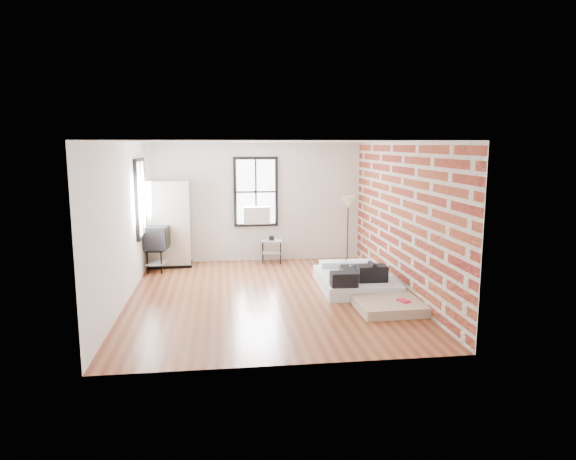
{
  "coord_description": "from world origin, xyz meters",
  "views": [
    {
      "loc": [
        -0.78,
        -9.05,
        2.75
      ],
      "look_at": [
        0.42,
        0.3,
        1.17
      ],
      "focal_mm": 32.0,
      "sensor_mm": 36.0,
      "label": 1
    }
  ],
  "objects": [
    {
      "name": "tv_stand",
      "position": [
        -2.21,
        2.25,
        0.71
      ],
      "size": [
        0.56,
        0.75,
        1.0
      ],
      "rotation": [
        0.0,
        0.0,
        -0.13
      ],
      "color": "black",
      "rests_on": "ground"
    },
    {
      "name": "mattress_main",
      "position": [
        1.74,
        0.33,
        0.16
      ],
      "size": [
        1.42,
        1.9,
        0.6
      ],
      "rotation": [
        0.0,
        0.0,
        -0.02
      ],
      "color": "white",
      "rests_on": "ground"
    },
    {
      "name": "mattress_bare",
      "position": [
        1.92,
        -0.36,
        0.13
      ],
      "size": [
        1.13,
        2.08,
        0.44
      ],
      "rotation": [
        0.0,
        0.0,
        0.02
      ],
      "color": "tan",
      "rests_on": "ground"
    },
    {
      "name": "floor_lamp",
      "position": [
        2.15,
        2.65,
        1.33
      ],
      "size": [
        0.33,
        0.33,
        1.56
      ],
      "color": "black",
      "rests_on": "ground"
    },
    {
      "name": "room_shell",
      "position": [
        0.23,
        0.36,
        1.74
      ],
      "size": [
        5.02,
        6.02,
        2.8
      ],
      "color": "silver",
      "rests_on": "ground"
    },
    {
      "name": "ground",
      "position": [
        0.0,
        0.0,
        0.0
      ],
      "size": [
        6.0,
        6.0,
        0.0
      ],
      "primitive_type": "plane",
      "color": "#612B19",
      "rests_on": "ground"
    },
    {
      "name": "wardrobe",
      "position": [
        -2.0,
        2.65,
        0.97
      ],
      "size": [
        1.0,
        0.6,
        1.95
      ],
      "rotation": [
        0.0,
        0.0,
        0.03
      ],
      "color": "black",
      "rests_on": "ground"
    },
    {
      "name": "side_table",
      "position": [
        0.34,
        2.72,
        0.42
      ],
      "size": [
        0.52,
        0.44,
        0.63
      ],
      "rotation": [
        0.0,
        0.0,
        -0.12
      ],
      "color": "black",
      "rests_on": "ground"
    }
  ]
}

